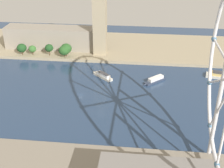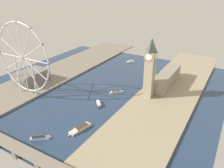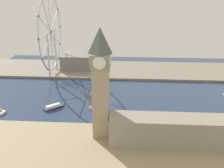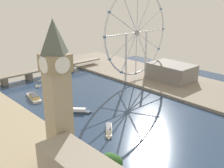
% 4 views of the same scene
% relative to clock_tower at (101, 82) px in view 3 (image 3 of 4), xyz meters
% --- Properties ---
extents(ground_plane, '(391.67, 391.67, 0.00)m').
position_rel_clock_tower_xyz_m(ground_plane, '(85.23, -4.42, -51.00)').
color(ground_plane, navy).
extents(riverbank_left, '(90.00, 520.00, 3.00)m').
position_rel_clock_tower_xyz_m(riverbank_left, '(-25.60, -4.42, -49.50)').
color(riverbank_left, tan).
rests_on(riverbank_left, ground_plane).
extents(riverbank_right, '(90.00, 520.00, 3.00)m').
position_rel_clock_tower_xyz_m(riverbank_right, '(196.07, -4.42, -49.50)').
color(riverbank_right, gray).
rests_on(riverbank_right, ground_plane).
extents(clock_tower, '(16.42, 16.42, 92.49)m').
position_rel_clock_tower_xyz_m(clock_tower, '(0.00, 0.00, 0.00)').
color(clock_tower, tan).
rests_on(clock_tower, riverbank_left).
extents(parliament_block, '(22.00, 97.64, 23.53)m').
position_rel_clock_tower_xyz_m(parliament_block, '(-10.57, -56.82, -36.23)').
color(parliament_block, gray).
rests_on(parliament_block, riverbank_left).
extents(tree_row_embankment, '(13.55, 58.46, 13.86)m').
position_rel_clock_tower_xyz_m(tree_row_embankment, '(13.10, -49.85, -40.20)').
color(tree_row_embankment, '#513823').
rests_on(tree_row_embankment, riverbank_left).
extents(ferris_wheel, '(110.70, 3.20, 114.49)m').
position_rel_clock_tower_xyz_m(ferris_wheel, '(168.98, 87.85, 11.22)').
color(ferris_wheel, silver).
rests_on(ferris_wheel, riverbank_right).
extents(riverside_hall, '(38.29, 54.82, 20.80)m').
position_rel_clock_tower_xyz_m(riverside_hall, '(199.90, 53.91, -37.60)').
color(riverside_hall, gray).
rests_on(riverside_hall, riverbank_right).
extents(tour_boat_0, '(20.36, 21.17, 4.69)m').
position_rel_clock_tower_xyz_m(tour_boat_0, '(55.07, 57.04, -48.99)').
color(tour_boat_0, '#2D384C').
rests_on(tour_boat_0, ground_plane).
extents(tour_boat_4, '(20.14, 21.64, 4.87)m').
position_rel_clock_tower_xyz_m(tour_boat_4, '(51.42, 9.47, -48.98)').
color(tour_boat_4, beige).
rests_on(tour_boat_4, ground_plane).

